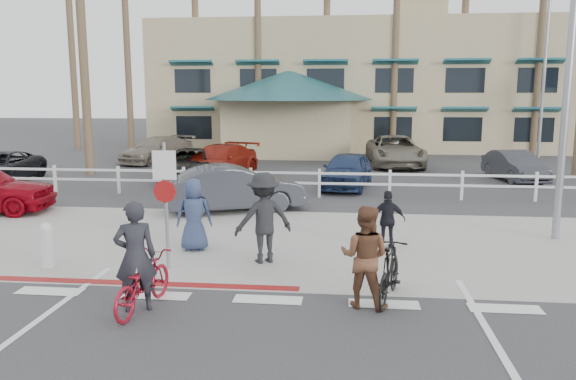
# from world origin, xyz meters

# --- Properties ---
(ground) EXTENTS (140.00, 140.00, 0.00)m
(ground) POSITION_xyz_m (0.00, 0.00, 0.00)
(ground) COLOR #333335
(bike_path) EXTENTS (12.00, 16.00, 0.01)m
(bike_path) POSITION_xyz_m (0.00, -2.00, 0.00)
(bike_path) COLOR #333335
(bike_path) RESTS_ON ground
(sidewalk_plaza) EXTENTS (22.00, 7.00, 0.01)m
(sidewalk_plaza) POSITION_xyz_m (0.00, 4.50, 0.01)
(sidewalk_plaza) COLOR gray
(sidewalk_plaza) RESTS_ON ground
(cross_street) EXTENTS (40.00, 5.00, 0.01)m
(cross_street) POSITION_xyz_m (0.00, 8.50, 0.00)
(cross_street) COLOR #333335
(cross_street) RESTS_ON ground
(parking_lot) EXTENTS (50.00, 16.00, 0.01)m
(parking_lot) POSITION_xyz_m (0.00, 18.00, 0.00)
(parking_lot) COLOR #333335
(parking_lot) RESTS_ON ground
(curb_red) EXTENTS (7.00, 0.25, 0.02)m
(curb_red) POSITION_xyz_m (-3.00, 1.20, 0.01)
(curb_red) COLOR maroon
(curb_red) RESTS_ON ground
(rail_fence) EXTENTS (29.40, 0.16, 1.00)m
(rail_fence) POSITION_xyz_m (0.50, 10.50, 0.50)
(rail_fence) COLOR silver
(rail_fence) RESTS_ON ground
(building) EXTENTS (28.00, 16.00, 11.30)m
(building) POSITION_xyz_m (2.00, 31.00, 5.65)
(building) COLOR tan
(building) RESTS_ON ground
(sign_post) EXTENTS (0.50, 0.10, 2.90)m
(sign_post) POSITION_xyz_m (-2.30, 2.20, 1.45)
(sign_post) COLOR gray
(sign_post) RESTS_ON ground
(bollard_0) EXTENTS (0.26, 0.26, 0.95)m
(bollard_0) POSITION_xyz_m (-4.80, 2.00, 0.47)
(bollard_0) COLOR silver
(bollard_0) RESTS_ON ground
(streetlight_0) EXTENTS (0.60, 2.00, 9.00)m
(streetlight_0) POSITION_xyz_m (6.50, 5.50, 4.50)
(streetlight_0) COLOR gray
(streetlight_0) RESTS_ON ground
(streetlight_1) EXTENTS (0.60, 2.00, 9.50)m
(streetlight_1) POSITION_xyz_m (12.00, 24.00, 4.75)
(streetlight_1) COLOR gray
(streetlight_1) RESTS_ON ground
(palm_0) EXTENTS (4.00, 4.00, 15.00)m
(palm_0) POSITION_xyz_m (-16.00, 26.00, 7.50)
(palm_0) COLOR #1F4F1E
(palm_0) RESTS_ON ground
(palm_1) EXTENTS (4.00, 4.00, 13.00)m
(palm_1) POSITION_xyz_m (-12.00, 25.00, 6.50)
(palm_1) COLOR #1F4F1E
(palm_1) RESTS_ON ground
(palm_2) EXTENTS (4.00, 4.00, 16.00)m
(palm_2) POSITION_xyz_m (-8.00, 26.00, 8.00)
(palm_2) COLOR #1F4F1E
(palm_2) RESTS_ON ground
(palm_3) EXTENTS (4.00, 4.00, 14.00)m
(palm_3) POSITION_xyz_m (-4.00, 25.00, 7.00)
(palm_3) COLOR #1F4F1E
(palm_3) RESTS_ON ground
(palm_4) EXTENTS (4.00, 4.00, 15.00)m
(palm_4) POSITION_xyz_m (0.00, 26.00, 7.50)
(palm_4) COLOR #1F4F1E
(palm_4) RESTS_ON ground
(palm_5) EXTENTS (4.00, 4.00, 13.00)m
(palm_5) POSITION_xyz_m (4.00, 25.00, 6.50)
(palm_5) COLOR #1F4F1E
(palm_5) RESTS_ON ground
(palm_6) EXTENTS (4.00, 4.00, 17.00)m
(palm_6) POSITION_xyz_m (8.00, 26.00, 8.50)
(palm_6) COLOR #1F4F1E
(palm_6) RESTS_ON ground
(palm_7) EXTENTS (4.00, 4.00, 14.00)m
(palm_7) POSITION_xyz_m (12.00, 25.00, 7.00)
(palm_7) COLOR #1F4F1E
(palm_7) RESTS_ON ground
(palm_10) EXTENTS (4.00, 4.00, 12.00)m
(palm_10) POSITION_xyz_m (-10.00, 15.00, 6.00)
(palm_10) COLOR #1F4F1E
(palm_10) RESTS_ON ground
(bike_red) EXTENTS (0.87, 1.85, 0.93)m
(bike_red) POSITION_xyz_m (-2.01, -0.02, 0.47)
(bike_red) COLOR maroon
(bike_red) RESTS_ON ground
(rider_red) EXTENTS (0.80, 0.67, 1.86)m
(rider_red) POSITION_xyz_m (-2.09, -0.07, 0.93)
(rider_red) COLOR #222229
(rider_red) RESTS_ON ground
(bike_black) EXTENTS (0.89, 1.77, 1.02)m
(bike_black) POSITION_xyz_m (2.09, 0.83, 0.51)
(bike_black) COLOR black
(bike_black) RESTS_ON ground
(rider_black) EXTENTS (1.00, 0.87, 1.74)m
(rider_black) POSITION_xyz_m (1.65, 0.50, 0.87)
(rider_black) COLOR brown
(rider_black) RESTS_ON ground
(pedestrian_a) EXTENTS (1.44, 1.20, 1.94)m
(pedestrian_a) POSITION_xyz_m (-0.40, 2.84, 0.97)
(pedestrian_a) COLOR black
(pedestrian_a) RESTS_ON ground
(pedestrian_child) EXTENTS (0.81, 0.35, 1.37)m
(pedestrian_child) POSITION_xyz_m (2.30, 4.18, 0.68)
(pedestrian_child) COLOR black
(pedestrian_child) RESTS_ON ground
(pedestrian_b) EXTENTS (0.91, 0.69, 1.67)m
(pedestrian_b) POSITION_xyz_m (-2.12, 3.58, 0.84)
(pedestrian_b) COLOR navy
(pedestrian_b) RESTS_ON ground
(car_white_sedan) EXTENTS (4.51, 3.01, 1.41)m
(car_white_sedan) POSITION_xyz_m (-2.08, 8.00, 0.70)
(car_white_sedan) COLOR #2F3138
(car_white_sedan) RESTS_ON ground
(lot_car_1) EXTENTS (3.24, 5.20, 1.41)m
(lot_car_1) POSITION_xyz_m (-4.09, 14.58, 0.70)
(lot_car_1) COLOR maroon
(lot_car_1) RESTS_ON ground
(lot_car_2) EXTENTS (2.24, 4.19, 1.36)m
(lot_car_2) POSITION_xyz_m (1.33, 12.65, 0.68)
(lot_car_2) COLOR navy
(lot_car_2) RESTS_ON ground
(lot_car_3) EXTENTS (1.93, 3.92, 1.24)m
(lot_car_3) POSITION_xyz_m (8.20, 15.10, 0.62)
(lot_car_3) COLOR #2F3137
(lot_car_3) RESTS_ON ground
(lot_car_4) EXTENTS (3.50, 4.97, 1.34)m
(lot_car_4) POSITION_xyz_m (-8.52, 19.62, 0.67)
(lot_car_4) COLOR gray
(lot_car_4) RESTS_ON ground
(lot_car_5) EXTENTS (2.79, 5.55, 1.51)m
(lot_car_5) POSITION_xyz_m (3.69, 19.47, 0.75)
(lot_car_5) COLOR slate
(lot_car_5) RESTS_ON ground
(lot_car_6) EXTENTS (2.64, 4.86, 1.29)m
(lot_car_6) POSITION_xyz_m (-5.13, 13.89, 0.65)
(lot_car_6) COLOR black
(lot_car_6) RESTS_ON ground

